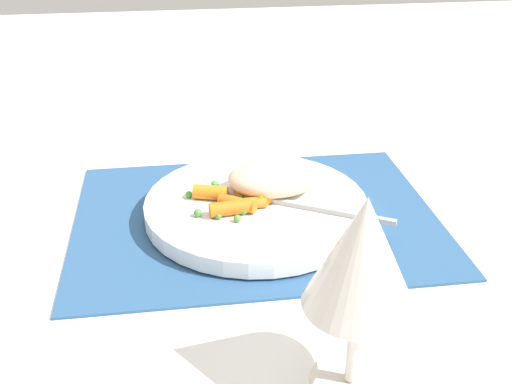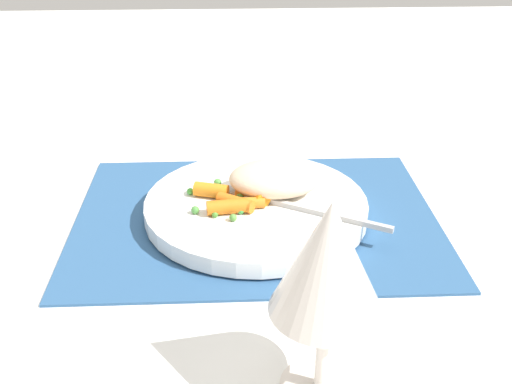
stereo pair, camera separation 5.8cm
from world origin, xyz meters
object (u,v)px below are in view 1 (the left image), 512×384
(carrot_portion, at_px, (236,197))
(wine_glass, at_px, (362,258))
(rice_mound, at_px, (273,178))
(fork, at_px, (288,203))
(plate, at_px, (256,207))

(carrot_portion, xyz_separation_m, wine_glass, (-0.06, 0.26, 0.08))
(carrot_portion, relative_size, wine_glass, 0.50)
(rice_mound, xyz_separation_m, carrot_portion, (0.05, 0.02, -0.01))
(fork, distance_m, wine_glass, 0.26)
(rice_mound, xyz_separation_m, fork, (-0.01, 0.03, -0.02))
(carrot_portion, height_order, wine_glass, wine_glass)
(fork, height_order, wine_glass, wine_glass)
(plate, xyz_separation_m, rice_mound, (-0.02, -0.02, 0.03))
(plate, bearing_deg, fork, 151.02)
(fork, bearing_deg, plate, -28.98)
(plate, height_order, carrot_portion, carrot_portion)
(rice_mound, distance_m, fork, 0.04)
(rice_mound, bearing_deg, wine_glass, 93.36)
(carrot_portion, bearing_deg, fork, 167.61)
(rice_mound, bearing_deg, carrot_portion, 24.82)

